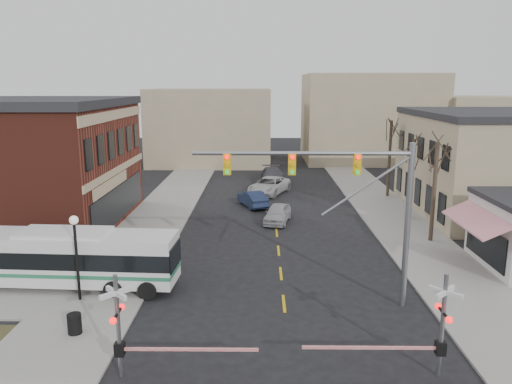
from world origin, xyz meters
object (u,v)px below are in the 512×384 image
street_lamp (75,240)px  car_a (278,213)px  rr_crossing_west (130,327)px  trash_bin (75,324)px  traffic_signal_mast (349,191)px  car_c (269,186)px  pedestrian_near (122,272)px  pedestrian_far (112,246)px  rr_crossing_east (431,326)px  transit_bus (66,257)px  car_b (252,199)px  car_d (272,176)px

street_lamp → car_a: street_lamp is taller
rr_crossing_west → trash_bin: bearing=137.1°
traffic_signal_mast → car_a: bearing=100.7°
car_c → car_a: bearing=-64.1°
rr_crossing_west → pedestrian_near: rr_crossing_west is taller
rr_crossing_west → street_lamp: street_lamp is taller
car_c → pedestrian_far: 21.45m
rr_crossing_east → rr_crossing_west: bearing=-179.0°
street_lamp → pedestrian_near: (1.84, 1.20, -2.11)m
transit_bus → rr_crossing_west: bearing=-56.0°
transit_bus → car_a: transit_bus is taller
rr_crossing_west → car_b: rr_crossing_west is taller
car_a → pedestrian_near: (-8.46, -13.52, 0.37)m
rr_crossing_west → trash_bin: size_ratio=6.37×
car_a → rr_crossing_west: bearing=-93.5°
rr_crossing_east → pedestrian_near: (-13.37, 7.45, -0.87)m
transit_bus → rr_crossing_east: bearing=-25.8°
car_d → car_c: bearing=-97.4°
car_c → transit_bus: bearing=-92.2°
car_b → pedestrian_near: size_ratio=2.21×
transit_bus → traffic_signal_mast: bearing=-7.9°
car_a → car_c: car_c is taller
car_d → car_b: bearing=-103.4°
pedestrian_near → traffic_signal_mast: bearing=-114.0°
trash_bin → pedestrian_near: pedestrian_near is taller
rr_crossing_east → trash_bin: 14.53m
transit_bus → car_d: (11.47, 28.60, -0.85)m
traffic_signal_mast → pedestrian_far: bearing=154.3°
transit_bus → trash_bin: (2.26, -5.15, -1.14)m
rr_crossing_east → car_a: 21.58m
street_lamp → pedestrian_far: size_ratio=2.84×
car_b → pedestrian_near: (-6.39, -18.72, 0.38)m
car_a → car_b: car_a is taller
traffic_signal_mast → street_lamp: size_ratio=2.37×
car_d → rr_crossing_east: bearing=-84.7°
rr_crossing_west → car_a: size_ratio=1.32×
car_a → trash_bin: bearing=-104.6°
rr_crossing_east → street_lamp: (-15.21, 6.25, 1.23)m
trash_bin → street_lamp: bearing=106.5°
transit_bus → pedestrian_far: transit_bus is taller
traffic_signal_mast → car_a: traffic_signal_mast is taller
rr_crossing_east → car_c: rr_crossing_east is taller
rr_crossing_east → street_lamp: bearing=157.7°
rr_crossing_east → car_b: 27.12m
trash_bin → car_d: car_d is taller
rr_crossing_west → car_b: 26.69m
rr_crossing_west → car_a: (6.04, 21.16, -1.25)m
street_lamp → car_c: street_lamp is taller
transit_bus → car_b: bearing=62.5°
trash_bin → car_b: 24.44m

